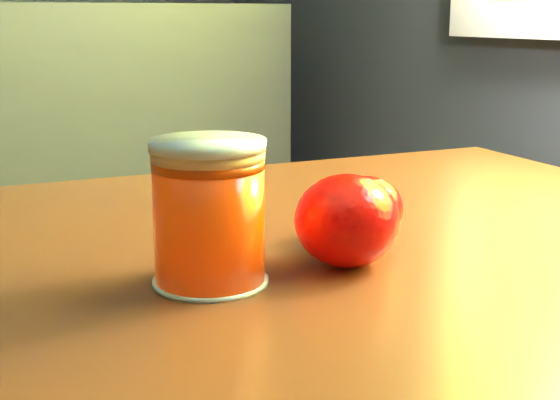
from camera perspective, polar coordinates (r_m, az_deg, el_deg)
table at (r=0.61m, az=-3.03°, el=-12.39°), size 1.01×0.77×0.71m
juice_glass at (r=0.51m, az=-5.20°, el=-1.00°), size 0.08×0.08×0.10m
orange_front at (r=0.55m, az=4.91°, el=-1.51°), size 0.08×0.08×0.07m
orange_back at (r=0.62m, az=6.33°, el=-0.64°), size 0.07×0.07×0.05m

